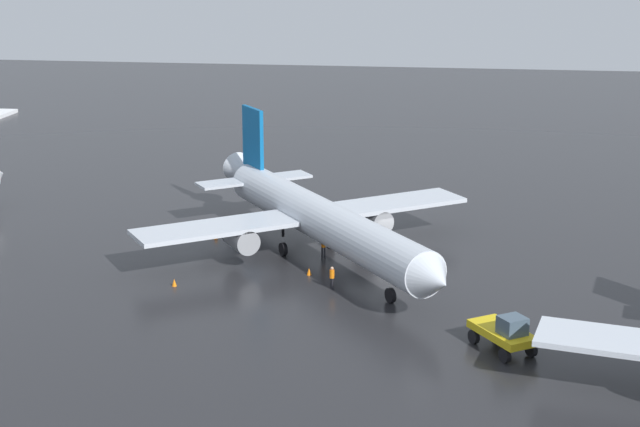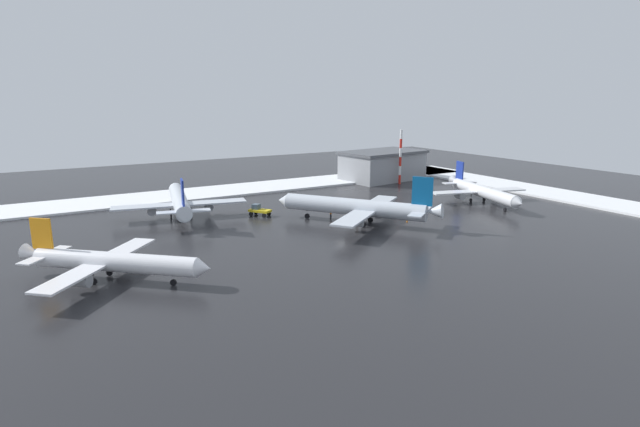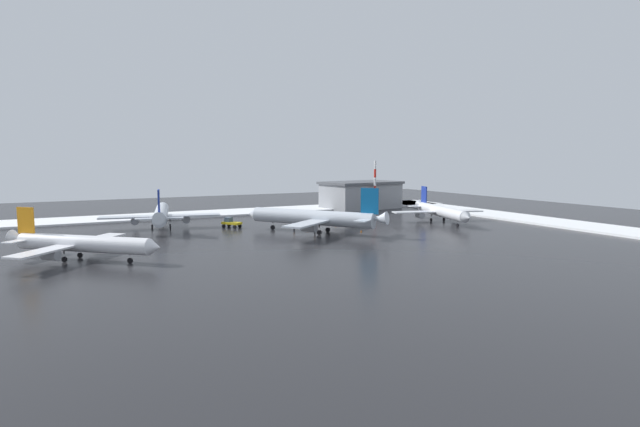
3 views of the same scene
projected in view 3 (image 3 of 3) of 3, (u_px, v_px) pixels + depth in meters
name	position (u px, v px, depth m)	size (l,w,h in m)	color
ground_plane	(299.00, 237.00, 104.27)	(240.00, 240.00, 0.00)	#232326
snow_bank_far	(227.00, 213.00, 148.30)	(152.00, 16.00, 0.50)	white
snow_bank_left	(522.00, 218.00, 135.01)	(14.00, 116.00, 0.50)	white
airplane_parked_portside	(315.00, 218.00, 109.79)	(25.67, 29.75, 10.29)	silver
airplane_parked_starboard	(80.00, 243.00, 80.38)	(22.96, 21.62, 8.42)	white
airplane_foreground_jet	(441.00, 211.00, 127.91)	(24.08, 28.65, 8.66)	silver
airplane_far_rear	(161.00, 214.00, 118.39)	(27.36, 32.70, 9.77)	silver
pushback_tug	(231.00, 222.00, 117.96)	(4.43, 5.03, 2.50)	gold
ground_crew_beside_wing	(294.00, 225.00, 115.12)	(0.36, 0.36, 1.71)	black
ground_crew_near_tug	(315.00, 229.00, 109.50)	(0.36, 0.36, 1.71)	black
antenna_mast	(375.00, 186.00, 154.99)	(0.70, 0.70, 15.61)	red
cargo_hangar	(361.00, 195.00, 162.97)	(26.82, 18.28, 8.80)	gray
traffic_cone_near_nose	(361.00, 231.00, 110.92)	(0.36, 0.36, 0.55)	orange
traffic_cone_mid_line	(308.00, 229.00, 113.70)	(0.36, 0.36, 0.55)	orange
traffic_cone_wingtip_side	(335.00, 225.00, 121.48)	(0.36, 0.36, 0.55)	orange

